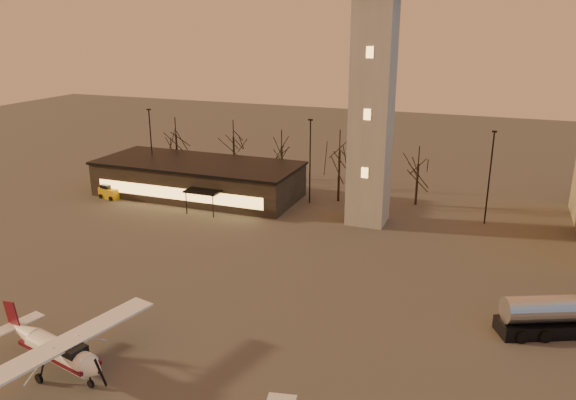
{
  "coord_description": "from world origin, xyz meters",
  "views": [
    {
      "loc": [
        12.75,
        -26.84,
        20.78
      ],
      "look_at": [
        -2.66,
        13.0,
        7.2
      ],
      "focal_mm": 35.0,
      "sensor_mm": 36.0,
      "label": 1
    }
  ],
  "objects_px": {
    "control_tower": "(374,69)",
    "fuel_truck": "(553,319)",
    "service_cart": "(110,193)",
    "cessna_rear": "(63,357)",
    "terminal": "(198,179)"
  },
  "relations": [
    {
      "from": "terminal",
      "to": "fuel_truck",
      "type": "height_order",
      "value": "terminal"
    },
    {
      "from": "control_tower",
      "to": "cessna_rear",
      "type": "relative_size",
      "value": 2.56
    },
    {
      "from": "service_cart",
      "to": "control_tower",
      "type": "bearing_deg",
      "value": 16.37
    },
    {
      "from": "terminal",
      "to": "control_tower",
      "type": "bearing_deg",
      "value": -5.15
    },
    {
      "from": "control_tower",
      "to": "fuel_truck",
      "type": "height_order",
      "value": "control_tower"
    },
    {
      "from": "control_tower",
      "to": "fuel_truck",
      "type": "xyz_separation_m",
      "value": [
        17.48,
        -17.92,
        -15.2
      ]
    },
    {
      "from": "cessna_rear",
      "to": "control_tower",
      "type": "bearing_deg",
      "value": 84.96
    },
    {
      "from": "terminal",
      "to": "service_cart",
      "type": "distance_m",
      "value": 11.0
    },
    {
      "from": "control_tower",
      "to": "terminal",
      "type": "height_order",
      "value": "control_tower"
    },
    {
      "from": "cessna_rear",
      "to": "fuel_truck",
      "type": "bearing_deg",
      "value": 42.27
    },
    {
      "from": "control_tower",
      "to": "service_cart",
      "type": "distance_m",
      "value": 35.48
    },
    {
      "from": "fuel_truck",
      "to": "service_cart",
      "type": "relative_size",
      "value": 2.7
    },
    {
      "from": "control_tower",
      "to": "service_cart",
      "type": "bearing_deg",
      "value": -174.62
    },
    {
      "from": "terminal",
      "to": "fuel_truck",
      "type": "relative_size",
      "value": 3.23
    },
    {
      "from": "control_tower",
      "to": "service_cart",
      "type": "height_order",
      "value": "control_tower"
    }
  ]
}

